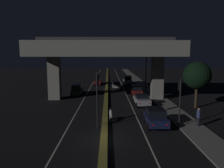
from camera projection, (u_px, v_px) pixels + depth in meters
ground_plane at (104, 140)px, 18.12m from camera, size 200.00×200.00×0.00m
lane_line_left_inner at (92, 84)px, 52.75m from camera, size 0.12×126.00×0.00m
lane_line_right_inner at (122, 84)px, 52.87m from camera, size 0.12×126.00×0.00m
median_divider at (107, 84)px, 52.80m from camera, size 0.60×126.00×0.23m
sidewalk_right at (147, 88)px, 46.00m from camera, size 2.62×126.00×0.13m
elevated_overpass at (106, 51)px, 33.94m from camera, size 21.60×12.81×9.76m
traffic_light_left_of_median at (97, 90)px, 20.69m from camera, size 0.30×0.49×5.40m
traffic_light_right_of_median at (180, 94)px, 20.89m from camera, size 0.30×0.49×4.75m
street_lamp at (144, 68)px, 41.06m from camera, size 2.73×0.32×7.64m
car_dark_blue_lead at (156, 117)px, 21.55m from camera, size 2.05×3.98×1.77m
car_silver_second at (142, 100)px, 30.42m from camera, size 2.09×4.23×1.60m
car_dark_red_third at (136, 90)px, 37.97m from camera, size 1.89×4.15×1.83m
car_silver_fourth at (116, 85)px, 46.52m from camera, size 1.98×4.69×1.37m
car_silver_fifth at (128, 80)px, 53.49m from camera, size 2.09×4.08×1.99m
car_dark_green_lead_oncoming at (77, 89)px, 38.55m from camera, size 2.05×4.72×1.90m
car_dark_red_second_oncoming at (98, 81)px, 52.13m from camera, size 1.97×4.62×1.53m
motorcycle_white_filtering_near at (111, 115)px, 23.15m from camera, size 0.34×1.76×1.45m
pedestrian_on_sidewalk at (198, 117)px, 21.19m from camera, size 0.38×0.38×1.76m
roadside_tree_kerbside_near at (197, 75)px, 28.57m from camera, size 3.62×3.62×6.17m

